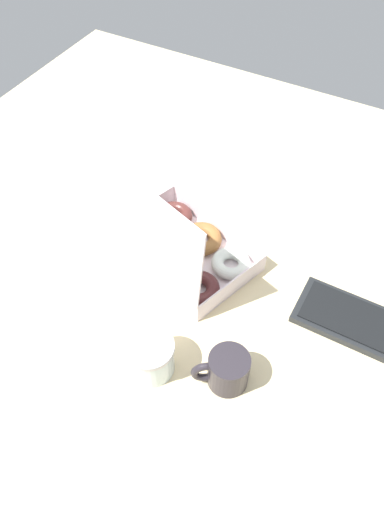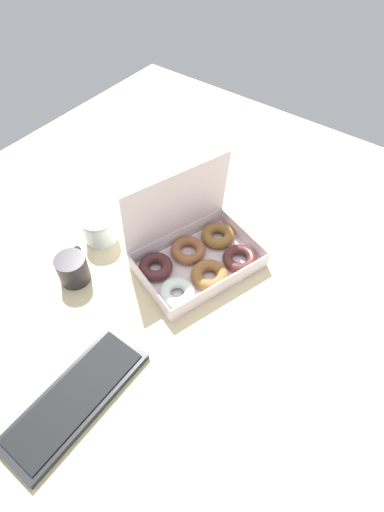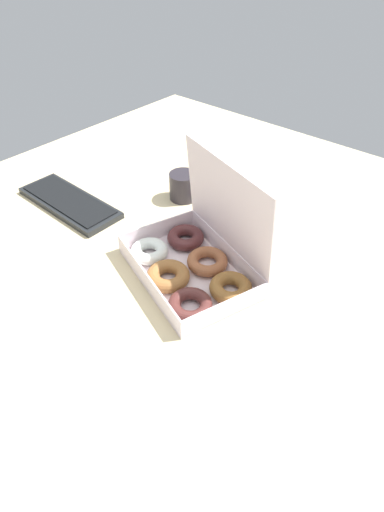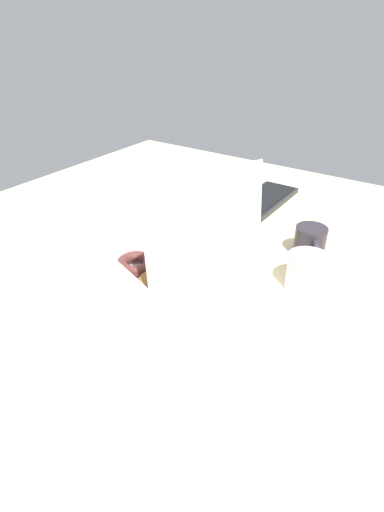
{
  "view_description": "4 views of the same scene",
  "coord_description": "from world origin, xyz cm",
  "px_view_note": "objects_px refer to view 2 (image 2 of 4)",
  "views": [
    {
      "loc": [
        -39.46,
        66.38,
        96.52
      ],
      "look_at": [
        -2.03,
        -2.45,
        2.09
      ],
      "focal_mm": 35.0,
      "sensor_mm": 36.0,
      "label": 1
    },
    {
      "loc": [
        -58.06,
        -44.75,
        91.6
      ],
      "look_at": [
        -1.18,
        -2.44,
        5.75
      ],
      "focal_mm": 28.0,
      "sensor_mm": 36.0,
      "label": 2
    },
    {
      "loc": [
        48.44,
        -57.57,
        68.16
      ],
      "look_at": [
        0.33,
        -1.74,
        4.74
      ],
      "focal_mm": 28.0,
      "sensor_mm": 36.0,
      "label": 3
    },
    {
      "loc": [
        72.47,
        48.89,
        57.18
      ],
      "look_at": [
        -1.8,
        -1.9,
        2.46
      ],
      "focal_mm": 28.0,
      "sensor_mm": 36.0,
      "label": 4
    }
  ],
  "objects_px": {
    "donut_box": "(196,256)",
    "coffee_mug": "(73,268)",
    "keyboard": "(76,398)",
    "glass_jar": "(100,228)"
  },
  "relations": [
    {
      "from": "donut_box",
      "to": "glass_jar",
      "type": "bearing_deg",
      "value": 107.38
    },
    {
      "from": "donut_box",
      "to": "keyboard",
      "type": "xyz_separation_m",
      "value": [
        -0.48,
        -0.01,
        -0.02
      ]
    },
    {
      "from": "donut_box",
      "to": "coffee_mug",
      "type": "distance_m",
      "value": 0.35
    },
    {
      "from": "keyboard",
      "to": "glass_jar",
      "type": "xyz_separation_m",
      "value": [
        0.39,
        0.31,
        0.03
      ]
    },
    {
      "from": "donut_box",
      "to": "glass_jar",
      "type": "relative_size",
      "value": 3.79
    },
    {
      "from": "glass_jar",
      "to": "donut_box",
      "type": "bearing_deg",
      "value": -72.62
    },
    {
      "from": "coffee_mug",
      "to": "donut_box",
      "type": "bearing_deg",
      "value": -45.31
    },
    {
      "from": "keyboard",
      "to": "glass_jar",
      "type": "height_order",
      "value": "glass_jar"
    },
    {
      "from": "donut_box",
      "to": "coffee_mug",
      "type": "height_order",
      "value": "donut_box"
    },
    {
      "from": "glass_jar",
      "to": "coffee_mug",
      "type": "bearing_deg",
      "value": -162.28
    }
  ]
}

